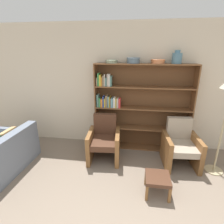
{
  "coord_description": "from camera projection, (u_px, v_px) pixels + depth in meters",
  "views": [
    {
      "loc": [
        0.18,
        -1.05,
        2.15
      ],
      "look_at": [
        -0.31,
        2.38,
        0.95
      ],
      "focal_mm": 28.0,
      "sensor_mm": 36.0,
      "label": 1
    }
  ],
  "objects": [
    {
      "name": "footstool",
      "position": [
        158.0,
        179.0,
        2.73
      ],
      "size": [
        0.38,
        0.38,
        0.32
      ],
      "color": "brown",
      "rests_on": "ground"
    },
    {
      "name": "armchair_leather",
      "position": [
        104.0,
        140.0,
        3.64
      ],
      "size": [
        0.69,
        0.73,
        0.9
      ],
      "rotation": [
        0.0,
        0.0,
        3.22
      ],
      "color": "brown",
      "rests_on": "ground"
    },
    {
      "name": "bowl_cream",
      "position": [
        133.0,
        60.0,
        3.54
      ],
      "size": [
        0.28,
        0.28,
        0.11
      ],
      "color": "slate",
      "rests_on": "bookshelf"
    },
    {
      "name": "bookshelf",
      "position": [
        134.0,
        108.0,
        3.89
      ],
      "size": [
        2.09,
        0.3,
        1.92
      ],
      "color": "brown",
      "rests_on": "ground"
    },
    {
      "name": "vase_tall",
      "position": [
        177.0,
        58.0,
        3.41
      ],
      "size": [
        0.19,
        0.19,
        0.26
      ],
      "color": "slate",
      "rests_on": "bookshelf"
    },
    {
      "name": "bowl_slate",
      "position": [
        158.0,
        61.0,
        3.48
      ],
      "size": [
        0.29,
        0.29,
        0.08
      ],
      "color": "#C67547",
      "rests_on": "bookshelf"
    },
    {
      "name": "wall_back",
      "position": [
        129.0,
        88.0,
        3.92
      ],
      "size": [
        12.0,
        0.06,
        2.75
      ],
      "color": "beige",
      "rests_on": "ground"
    },
    {
      "name": "armchair_cushioned",
      "position": [
        180.0,
        146.0,
        3.44
      ],
      "size": [
        0.69,
        0.72,
        0.9
      ],
      "rotation": [
        0.0,
        0.0,
        3.21
      ],
      "color": "brown",
      "rests_on": "ground"
    },
    {
      "name": "bowl_copper",
      "position": [
        112.0,
        61.0,
        3.6
      ],
      "size": [
        0.26,
        0.26,
        0.07
      ],
      "color": "gray",
      "rests_on": "bookshelf"
    }
  ]
}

